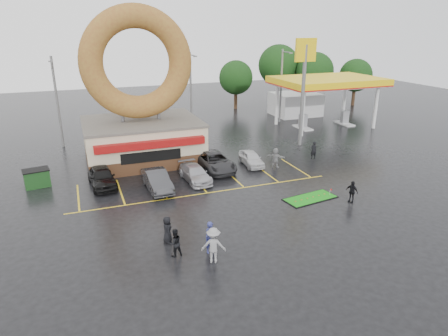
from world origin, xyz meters
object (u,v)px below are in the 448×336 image
object	(u,v)px
streetlight_left	(57,100)
car_grey	(214,161)
shell_sign	(304,72)
car_silver	(195,174)
car_dgrey	(157,180)
dumpster	(37,178)
car_white	(251,158)
car_black	(102,177)
person_cameraman	(352,192)
gas_station	(313,92)
streetlight_mid	(191,91)
putting_green	(310,198)
streetlight_right	(281,84)
person_blue	(211,237)
donut_shop	(141,112)

from	to	relation	value
streetlight_left	car_grey	distance (m)	17.53
shell_sign	car_silver	xyz separation A→B (m)	(-13.11, -5.90, -6.77)
car_dgrey	dumpster	world-z (taller)	car_dgrey
car_dgrey	car_white	xyz separation A→B (m)	(8.96, 2.52, -0.10)
car_black	person_cameraman	distance (m)	18.60
car_dgrey	car_white	size ratio (longest dim) A/B	1.20
gas_station	car_grey	bearing A→B (deg)	-143.98
car_black	streetlight_mid	bearing A→B (deg)	45.72
car_black	person_cameraman	xyz separation A→B (m)	(16.14, -9.25, 0.02)
gas_station	car_white	world-z (taller)	gas_station
car_grey	putting_green	world-z (taller)	car_grey
streetlight_right	person_blue	distance (m)	32.36
car_black	car_white	distance (m)	12.80
donut_shop	car_white	bearing A→B (deg)	-30.17
streetlight_right	car_dgrey	distance (m)	25.72
streetlight_right	gas_station	bearing A→B (deg)	-13.75
streetlight_right	car_dgrey	world-z (taller)	streetlight_right
person_cameraman	streetlight_left	bearing A→B (deg)	-161.25
dumpster	putting_green	distance (m)	20.76
car_white	donut_shop	bearing A→B (deg)	154.09
car_dgrey	dumpster	distance (m)	9.36
streetlight_right	person_cameraman	world-z (taller)	streetlight_right
gas_station	streetlight_left	xyz separation A→B (m)	(-30.00, -1.02, 1.08)
car_black	dumpster	xyz separation A→B (m)	(-4.69, 1.70, -0.11)
car_white	person_blue	size ratio (longest dim) A/B	2.02
streetlight_right	donut_shop	bearing A→B (deg)	-154.79
car_silver	donut_shop	bearing A→B (deg)	108.70
donut_shop	gas_station	size ratio (longest dim) A/B	0.99
car_grey	putting_green	distance (m)	9.33
car_grey	person_cameraman	size ratio (longest dim) A/B	3.41
car_white	putting_green	bearing A→B (deg)	-78.86
gas_station	car_grey	size ratio (longest dim) A/B	2.55
streetlight_right	car_grey	bearing A→B (deg)	-134.75
streetlight_left	streetlight_mid	size ratio (longest dim) A/B	1.00
car_dgrey	person_cameraman	size ratio (longest dim) A/B	2.82
streetlight_right	person_blue	world-z (taller)	streetlight_right
streetlight_right	dumpster	distance (m)	30.85
streetlight_mid	streetlight_right	size ratio (longest dim) A/B	1.00
streetlight_mid	car_grey	xyz separation A→B (m)	(-1.80, -12.92, -4.04)
donut_shop	streetlight_mid	distance (m)	10.59
streetlight_mid	car_white	distance (m)	13.72
person_cameraman	dumpster	distance (m)	23.53
dumpster	putting_green	xyz separation A→B (m)	(18.46, -9.46, -0.62)
shell_sign	car_black	distance (m)	21.66
streetlight_right	car_black	world-z (taller)	streetlight_right
person_blue	dumpster	bearing A→B (deg)	119.58
car_silver	putting_green	world-z (taller)	car_silver
car_black	car_dgrey	distance (m)	4.40
person_blue	putting_green	size ratio (longest dim) A/B	0.44
car_silver	person_cameraman	xyz separation A→B (m)	(9.10, -7.76, 0.17)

